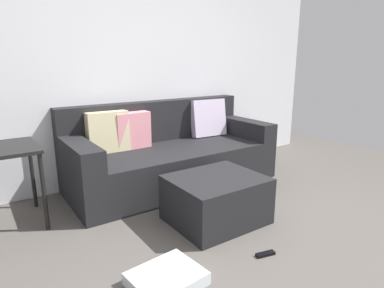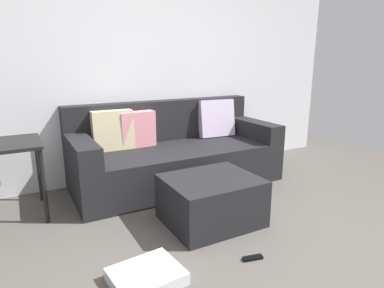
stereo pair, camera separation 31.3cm
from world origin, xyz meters
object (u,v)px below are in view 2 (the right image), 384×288
at_px(ottoman, 211,200).
at_px(side_table, 5,154).
at_px(storage_bin, 146,276).
at_px(remote_near_ottoman, 253,258).
at_px(couch_sectional, 174,154).

height_order(ottoman, side_table, side_table).
relative_size(ottoman, storage_bin, 1.78).
xyz_separation_m(storage_bin, remote_near_ottoman, (0.76, -0.13, -0.03)).
height_order(couch_sectional, remote_near_ottoman, couch_sectional).
distance_m(ottoman, remote_near_ottoman, 0.67).
bearing_deg(ottoman, storage_bin, -147.65).
bearing_deg(side_table, remote_near_ottoman, -46.62).
bearing_deg(remote_near_ottoman, couch_sectional, 96.30).
distance_m(ottoman, storage_bin, 0.96).
xyz_separation_m(couch_sectional, storage_bin, (-0.95, -1.56, -0.29)).
distance_m(couch_sectional, ottoman, 1.07).
bearing_deg(remote_near_ottoman, side_table, 145.97).
bearing_deg(couch_sectional, side_table, -176.60).
relative_size(storage_bin, side_table, 0.63).
bearing_deg(ottoman, couch_sectional, 82.00).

